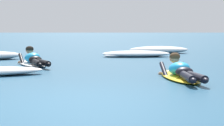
{
  "coord_description": "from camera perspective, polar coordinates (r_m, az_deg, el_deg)",
  "views": [
    {
      "loc": [
        0.66,
        -6.27,
        1.03
      ],
      "look_at": [
        0.75,
        4.51,
        0.17
      ],
      "focal_mm": 73.99,
      "sensor_mm": 36.0,
      "label": 1
    }
  ],
  "objects": [
    {
      "name": "surfer_near",
      "position": [
        9.01,
        8.51,
        -1.16
      ],
      "size": [
        0.75,
        2.6,
        0.54
      ],
      "color": "yellow",
      "rests_on": "ground"
    },
    {
      "name": "ground_plane",
      "position": [
        16.32,
        -2.8,
        0.94
      ],
      "size": [
        120.0,
        120.0,
        0.0
      ],
      "primitive_type": "plane",
      "color": "navy"
    },
    {
      "name": "whitewater_far_band",
      "position": [
        15.54,
        2.99,
        1.13
      ],
      "size": [
        2.34,
        1.07,
        0.22
      ],
      "color": "white",
      "rests_on": "ground"
    },
    {
      "name": "whitewater_front",
      "position": [
        17.65,
        5.79,
        1.61
      ],
      "size": [
        2.33,
        1.15,
        0.27
      ],
      "color": "white",
      "rests_on": "ground"
    },
    {
      "name": "surfer_far",
      "position": [
        12.23,
        -9.67,
        0.33
      ],
      "size": [
        1.27,
        2.52,
        0.55
      ],
      "color": "white",
      "rests_on": "ground"
    }
  ]
}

